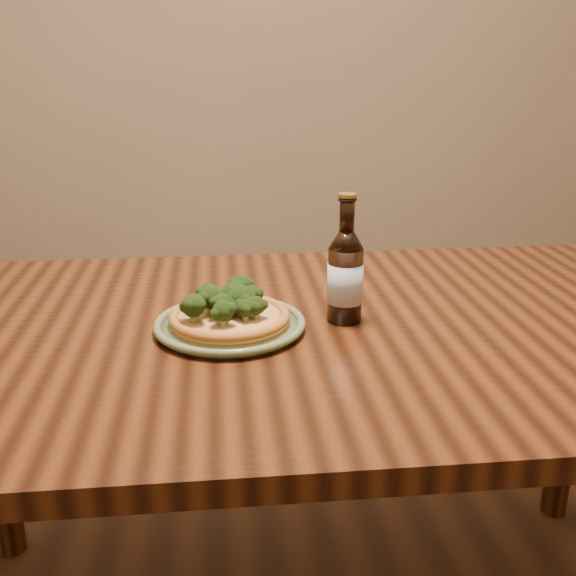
{
  "coord_description": "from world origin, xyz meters",
  "views": [
    {
      "loc": [
        -0.18,
        -1.0,
        1.21
      ],
      "look_at": [
        -0.06,
        0.1,
        0.82
      ],
      "focal_mm": 42.0,
      "sensor_mm": 36.0,
      "label": 1
    }
  ],
  "objects": [
    {
      "name": "pizza",
      "position": [
        -0.16,
        0.09,
        0.78
      ],
      "size": [
        0.21,
        0.21,
        0.07
      ],
      "rotation": [
        0.0,
        0.0,
        0.27
      ],
      "color": "#A96A26",
      "rests_on": "plate"
    },
    {
      "name": "table",
      "position": [
        0.0,
        0.1,
        0.66
      ],
      "size": [
        1.6,
        0.9,
        0.75
      ],
      "color": "#42200E",
      "rests_on": "ground"
    },
    {
      "name": "plate",
      "position": [
        -0.16,
        0.09,
        0.76
      ],
      "size": [
        0.26,
        0.26,
        0.02
      ],
      "rotation": [
        0.0,
        0.0,
        -0.27
      ],
      "color": "#606F4C",
      "rests_on": "table"
    },
    {
      "name": "beer_bottle",
      "position": [
        0.05,
        0.11,
        0.84
      ],
      "size": [
        0.06,
        0.06,
        0.23
      ],
      "rotation": [
        0.0,
        0.0,
        -0.22
      ],
      "color": "black",
      "rests_on": "table"
    }
  ]
}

